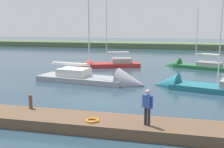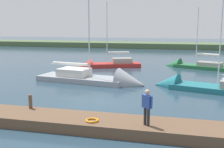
{
  "view_description": "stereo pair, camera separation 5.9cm",
  "coord_description": "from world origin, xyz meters",
  "px_view_note": "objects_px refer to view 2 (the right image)",
  "views": [
    {
      "loc": [
        -5.13,
        17.71,
        5.27
      ],
      "look_at": [
        -0.19,
        -2.46,
        1.65
      ],
      "focal_mm": 44.98,
      "sensor_mm": 36.0,
      "label": 1
    },
    {
      "loc": [
        -5.18,
        17.69,
        5.27
      ],
      "look_at": [
        -0.19,
        -2.46,
        1.65
      ],
      "focal_mm": 44.98,
      "sensor_mm": 36.0,
      "label": 2
    }
  ],
  "objects_px": {
    "sailboat_mid_channel": "(205,89)",
    "person_on_dock": "(147,105)",
    "mooring_post_far": "(30,102)",
    "sailboat_far_right": "(192,67)",
    "sailboat_far_left": "(103,81)",
    "sailboat_inner_slip": "(104,66)",
    "life_ring_buoy": "(92,120)"
  },
  "relations": [
    {
      "from": "sailboat_mid_channel",
      "to": "person_on_dock",
      "type": "bearing_deg",
      "value": 87.94
    },
    {
      "from": "life_ring_buoy",
      "to": "sailboat_far_right",
      "type": "distance_m",
      "value": 24.11
    },
    {
      "from": "life_ring_buoy",
      "to": "sailboat_far_left",
      "type": "relative_size",
      "value": 0.05
    },
    {
      "from": "mooring_post_far",
      "to": "life_ring_buoy",
      "type": "distance_m",
      "value": 4.3
    },
    {
      "from": "sailboat_far_left",
      "to": "sailboat_far_right",
      "type": "xyz_separation_m",
      "value": [
        -8.19,
        -11.84,
        -0.12
      ]
    },
    {
      "from": "sailboat_mid_channel",
      "to": "sailboat_inner_slip",
      "type": "height_order",
      "value": "sailboat_mid_channel"
    },
    {
      "from": "mooring_post_far",
      "to": "sailboat_inner_slip",
      "type": "height_order",
      "value": "sailboat_inner_slip"
    },
    {
      "from": "life_ring_buoy",
      "to": "sailboat_mid_channel",
      "type": "relative_size",
      "value": 0.05
    },
    {
      "from": "sailboat_mid_channel",
      "to": "sailboat_inner_slip",
      "type": "xyz_separation_m",
      "value": [
        11.48,
        -10.49,
        -0.05
      ]
    },
    {
      "from": "mooring_post_far",
      "to": "person_on_dock",
      "type": "height_order",
      "value": "person_on_dock"
    },
    {
      "from": "sailboat_far_left",
      "to": "sailboat_far_right",
      "type": "distance_m",
      "value": 14.4
    },
    {
      "from": "sailboat_mid_channel",
      "to": "mooring_post_far",
      "type": "bearing_deg",
      "value": 58.81
    },
    {
      "from": "sailboat_mid_channel",
      "to": "sailboat_inner_slip",
      "type": "relative_size",
      "value": 1.33
    },
    {
      "from": "sailboat_inner_slip",
      "to": "person_on_dock",
      "type": "xyz_separation_m",
      "value": [
        -8.03,
        21.26,
        1.47
      ]
    },
    {
      "from": "mooring_post_far",
      "to": "sailboat_mid_channel",
      "type": "distance_m",
      "value": 14.07
    },
    {
      "from": "sailboat_far_left",
      "to": "sailboat_inner_slip",
      "type": "bearing_deg",
      "value": 113.63
    },
    {
      "from": "mooring_post_far",
      "to": "sailboat_far_right",
      "type": "xyz_separation_m",
      "value": [
        -9.6,
        -22.22,
        -0.86
      ]
    },
    {
      "from": "sailboat_far_left",
      "to": "sailboat_mid_channel",
      "type": "height_order",
      "value": "sailboat_far_left"
    },
    {
      "from": "mooring_post_far",
      "to": "sailboat_mid_channel",
      "type": "bearing_deg",
      "value": -136.89
    },
    {
      "from": "sailboat_far_right",
      "to": "sailboat_mid_channel",
      "type": "bearing_deg",
      "value": 114.09
    },
    {
      "from": "sailboat_mid_channel",
      "to": "person_on_dock",
      "type": "relative_size",
      "value": 7.0
    },
    {
      "from": "person_on_dock",
      "to": "sailboat_far_left",
      "type": "bearing_deg",
      "value": -118.77
    },
    {
      "from": "mooring_post_far",
      "to": "sailboat_inner_slip",
      "type": "relative_size",
      "value": 0.09
    },
    {
      "from": "mooring_post_far",
      "to": "sailboat_mid_channel",
      "type": "height_order",
      "value": "sailboat_mid_channel"
    },
    {
      "from": "sailboat_far_right",
      "to": "person_on_dock",
      "type": "xyz_separation_m",
      "value": [
        2.8,
        23.39,
        1.48
      ]
    },
    {
      "from": "sailboat_far_left",
      "to": "person_on_dock",
      "type": "relative_size",
      "value": 7.36
    },
    {
      "from": "sailboat_mid_channel",
      "to": "person_on_dock",
      "type": "height_order",
      "value": "sailboat_mid_channel"
    },
    {
      "from": "life_ring_buoy",
      "to": "sailboat_mid_channel",
      "type": "height_order",
      "value": "sailboat_mid_channel"
    },
    {
      "from": "sailboat_inner_slip",
      "to": "sailboat_far_left",
      "type": "bearing_deg",
      "value": 84.32
    },
    {
      "from": "mooring_post_far",
      "to": "sailboat_far_right",
      "type": "height_order",
      "value": "sailboat_far_right"
    },
    {
      "from": "sailboat_inner_slip",
      "to": "person_on_dock",
      "type": "relative_size",
      "value": 5.26
    },
    {
      "from": "sailboat_far_left",
      "to": "sailboat_inner_slip",
      "type": "xyz_separation_m",
      "value": [
        2.64,
        -9.71,
        -0.1
      ]
    }
  ]
}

